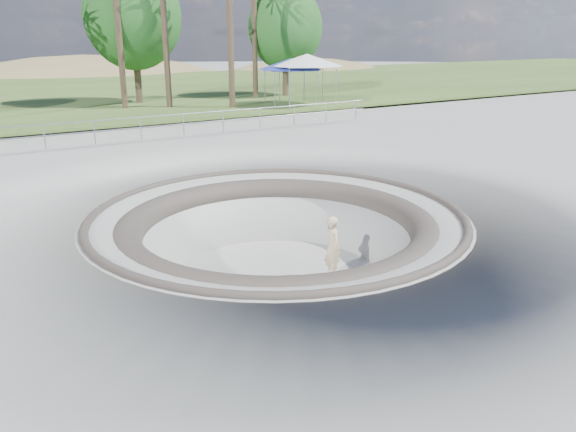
# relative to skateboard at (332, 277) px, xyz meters

# --- Properties ---
(ground) EXTENTS (180.00, 180.00, 0.00)m
(ground) POSITION_rel_skateboard_xyz_m (-1.27, 0.88, 1.83)
(ground) COLOR #A8A8A3
(ground) RESTS_ON ground
(skate_bowl) EXTENTS (14.00, 14.00, 4.10)m
(skate_bowl) POSITION_rel_skateboard_xyz_m (-1.27, 0.88, -0.00)
(skate_bowl) COLOR #A8A8A3
(skate_bowl) RESTS_ON ground
(grass_strip) EXTENTS (180.00, 36.00, 0.12)m
(grass_strip) POSITION_rel_skateboard_xyz_m (-1.27, 34.88, 2.05)
(grass_strip) COLOR #365622
(grass_strip) RESTS_ON ground
(distant_hills) EXTENTS (103.20, 45.00, 28.60)m
(distant_hills) POSITION_rel_skateboard_xyz_m (2.51, 58.05, -5.19)
(distant_hills) COLOR olive
(distant_hills) RESTS_ON ground
(safety_railing) EXTENTS (25.00, 0.06, 1.03)m
(safety_railing) POSITION_rel_skateboard_xyz_m (-1.27, 12.88, 2.52)
(safety_railing) COLOR gray
(safety_railing) RESTS_ON ground
(skateboard) EXTENTS (0.89, 0.37, 0.09)m
(skateboard) POSITION_rel_skateboard_xyz_m (0.00, 0.00, 0.00)
(skateboard) COLOR brown
(skateboard) RESTS_ON ground
(skater) EXTENTS (0.50, 0.70, 1.79)m
(skater) POSITION_rel_skateboard_xyz_m (0.00, -0.00, 0.91)
(skater) COLOR beige
(skater) RESTS_ON skateboard
(canopy_white) EXTENTS (5.97, 5.97, 3.18)m
(canopy_white) POSITION_rel_skateboard_xyz_m (11.40, 18.88, 4.90)
(canopy_white) COLOR gray
(canopy_white) RESTS_ON ground
(canopy_blue) EXTENTS (5.48, 5.48, 2.88)m
(canopy_blue) POSITION_rel_skateboard_xyz_m (10.56, 19.56, 4.63)
(canopy_blue) COLOR gray
(canopy_blue) RESTS_ON ground
(bushy_tree_mid) EXTENTS (6.20, 5.64, 8.95)m
(bushy_tree_mid) POSITION_rel_skateboard_xyz_m (2.64, 25.83, 7.55)
(bushy_tree_mid) COLOR #4F3F2D
(bushy_tree_mid) RESTS_ON ground
(bushy_tree_right) EXTENTS (5.45, 4.95, 7.86)m
(bushy_tree_right) POSITION_rel_skateboard_xyz_m (13.29, 24.65, 6.87)
(bushy_tree_right) COLOR #4F3F2D
(bushy_tree_right) RESTS_ON ground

